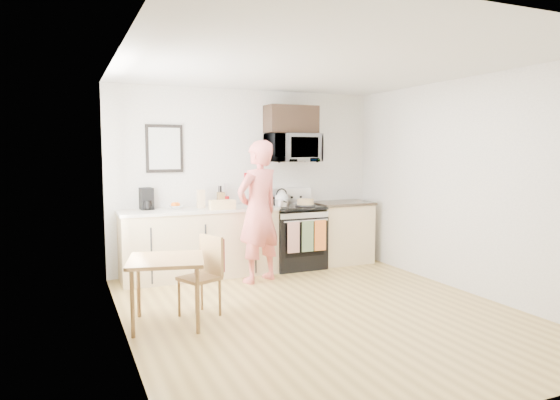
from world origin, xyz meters
name	(u,v)px	position (x,y,z in m)	size (l,w,h in m)	color
floor	(321,312)	(0.00, 0.00, 0.00)	(4.60, 4.60, 0.00)	olive
back_wall	(247,179)	(0.00, 2.30, 1.30)	(4.00, 0.04, 2.60)	beige
front_wall	(497,218)	(0.00, -2.30, 1.30)	(4.00, 0.04, 2.60)	beige
left_wall	(123,198)	(-2.00, 0.00, 1.30)	(0.04, 4.60, 2.60)	beige
right_wall	(468,186)	(2.00, 0.00, 1.30)	(0.04, 4.60, 2.60)	beige
ceiling	(323,64)	(0.00, 0.00, 2.60)	(4.00, 4.60, 0.04)	silver
window	(117,167)	(-1.96, 0.80, 1.55)	(0.06, 1.40, 1.50)	white
cabinet_left	(200,244)	(-0.80, 2.00, 0.45)	(2.10, 0.60, 0.90)	#D7C489
countertop_left	(199,210)	(-0.80, 2.00, 0.92)	(2.14, 0.64, 0.04)	beige
cabinet_right	(341,233)	(1.43, 2.00, 0.45)	(0.84, 0.60, 0.90)	#D7C489
countertop_right	(342,203)	(1.43, 2.00, 0.92)	(0.88, 0.64, 0.04)	black
range	(295,238)	(0.63, 1.98, 0.44)	(0.76, 0.70, 1.16)	black
microwave	(292,148)	(0.63, 2.08, 1.76)	(0.76, 0.51, 0.42)	#BBBCC1
upper_cabinet	(291,119)	(0.63, 2.12, 2.18)	(0.76, 0.35, 0.40)	black
wall_art	(164,149)	(-1.20, 2.28, 1.75)	(0.50, 0.04, 0.65)	black
wall_trivet	(251,179)	(0.05, 2.28, 1.30)	(0.20, 0.02, 0.20)	red
person	(258,212)	(-0.16, 1.45, 0.93)	(0.68, 0.44, 1.86)	#C43936
dining_table	(166,266)	(-1.59, 0.26, 0.59)	(0.75, 0.75, 0.67)	brown
chair	(208,264)	(-1.12, 0.43, 0.54)	(0.49, 0.47, 0.83)	brown
knife_block	(221,199)	(-0.46, 2.11, 1.04)	(0.09, 0.13, 0.20)	brown
utensil_crock	(225,197)	(-0.37, 2.19, 1.07)	(0.11, 0.11, 0.33)	red
fruit_bowl	(177,206)	(-1.09, 2.09, 0.98)	(0.22, 0.22, 0.09)	silver
milk_carton	(201,199)	(-0.76, 2.04, 1.07)	(0.10, 0.10, 0.25)	tan
coffee_maker	(147,199)	(-1.47, 2.18, 1.08)	(0.17, 0.25, 0.29)	black
bread_bag	(222,205)	(-0.54, 1.78, 1.00)	(0.34, 0.16, 0.12)	#DFC675
cake	(305,203)	(0.73, 1.85, 0.97)	(0.29, 0.29, 0.10)	black
kettle	(282,198)	(0.45, 2.06, 1.03)	(0.20, 0.20, 0.25)	silver
pot	(282,203)	(0.38, 1.89, 0.97)	(0.19, 0.32, 0.10)	#BBBCC1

